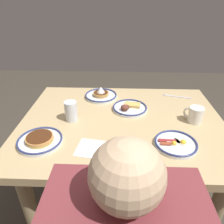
{
  "coord_description": "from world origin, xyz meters",
  "views": [
    {
      "loc": [
        0.02,
        1.09,
        1.44
      ],
      "look_at": [
        0.06,
        -0.05,
        0.78
      ],
      "focal_mm": 33.97,
      "sensor_mm": 36.0,
      "label": 1
    }
  ],
  "objects_px": {
    "coffee_mug": "(195,114)",
    "fork_near": "(177,97)",
    "plate_center_pancakes": "(176,143)",
    "plate_near_main": "(129,108)",
    "drinking_glass": "(71,112)",
    "plate_far_companion": "(101,95)",
    "paper_napkin": "(92,149)",
    "plate_far_side": "(40,140)"
  },
  "relations": [
    {
      "from": "plate_near_main",
      "to": "plate_far_companion",
      "type": "xyz_separation_m",
      "value": [
        0.2,
        -0.18,
        0.0
      ]
    },
    {
      "from": "plate_far_companion",
      "to": "coffee_mug",
      "type": "xyz_separation_m",
      "value": [
        -0.58,
        0.31,
        0.03
      ]
    },
    {
      "from": "coffee_mug",
      "to": "drinking_glass",
      "type": "bearing_deg",
      "value": 0.73
    },
    {
      "from": "plate_far_side",
      "to": "plate_center_pancakes",
      "type": "bearing_deg",
      "value": -179.66
    },
    {
      "from": "plate_center_pancakes",
      "to": "drinking_glass",
      "type": "relative_size",
      "value": 1.77
    },
    {
      "from": "plate_far_companion",
      "to": "fork_near",
      "type": "relative_size",
      "value": 1.18
    },
    {
      "from": "paper_napkin",
      "to": "fork_near",
      "type": "xyz_separation_m",
      "value": [
        -0.56,
        -0.61,
        0.0
      ]
    },
    {
      "from": "coffee_mug",
      "to": "fork_near",
      "type": "height_order",
      "value": "coffee_mug"
    },
    {
      "from": "plate_near_main",
      "to": "plate_far_companion",
      "type": "height_order",
      "value": "plate_far_companion"
    },
    {
      "from": "plate_near_main",
      "to": "paper_napkin",
      "type": "xyz_separation_m",
      "value": [
        0.2,
        0.4,
        -0.01
      ]
    },
    {
      "from": "coffee_mug",
      "to": "paper_napkin",
      "type": "bearing_deg",
      "value": 25.38
    },
    {
      "from": "plate_near_main",
      "to": "plate_center_pancakes",
      "type": "relative_size",
      "value": 1.05
    },
    {
      "from": "plate_near_main",
      "to": "fork_near",
      "type": "height_order",
      "value": "plate_near_main"
    },
    {
      "from": "coffee_mug",
      "to": "drinking_glass",
      "type": "relative_size",
      "value": 0.89
    },
    {
      "from": "plate_far_side",
      "to": "fork_near",
      "type": "relative_size",
      "value": 1.18
    },
    {
      "from": "plate_far_companion",
      "to": "fork_near",
      "type": "bearing_deg",
      "value": -177.46
    },
    {
      "from": "drinking_glass",
      "to": "plate_far_companion",
      "type": "bearing_deg",
      "value": -115.41
    },
    {
      "from": "coffee_mug",
      "to": "fork_near",
      "type": "bearing_deg",
      "value": -85.65
    },
    {
      "from": "fork_near",
      "to": "plate_far_side",
      "type": "bearing_deg",
      "value": 34.46
    },
    {
      "from": "plate_near_main",
      "to": "paper_napkin",
      "type": "bearing_deg",
      "value": 63.84
    },
    {
      "from": "drinking_glass",
      "to": "fork_near",
      "type": "height_order",
      "value": "drinking_glass"
    },
    {
      "from": "fork_near",
      "to": "coffee_mug",
      "type": "bearing_deg",
      "value": 94.35
    },
    {
      "from": "plate_near_main",
      "to": "drinking_glass",
      "type": "relative_size",
      "value": 1.85
    },
    {
      "from": "plate_center_pancakes",
      "to": "drinking_glass",
      "type": "xyz_separation_m",
      "value": [
        0.58,
        -0.22,
        0.04
      ]
    },
    {
      "from": "plate_far_side",
      "to": "drinking_glass",
      "type": "relative_size",
      "value": 1.9
    },
    {
      "from": "plate_near_main",
      "to": "fork_near",
      "type": "bearing_deg",
      "value": -150.08
    },
    {
      "from": "plate_far_companion",
      "to": "plate_center_pancakes",
      "type": "bearing_deg",
      "value": 128.26
    },
    {
      "from": "drinking_glass",
      "to": "paper_napkin",
      "type": "bearing_deg",
      "value": 120.16
    },
    {
      "from": "plate_far_companion",
      "to": "plate_far_side",
      "type": "height_order",
      "value": "plate_far_companion"
    },
    {
      "from": "plate_far_side",
      "to": "paper_napkin",
      "type": "height_order",
      "value": "plate_far_side"
    },
    {
      "from": "drinking_glass",
      "to": "plate_far_side",
      "type": "bearing_deg",
      "value": 62.27
    },
    {
      "from": "plate_far_companion",
      "to": "coffee_mug",
      "type": "height_order",
      "value": "coffee_mug"
    },
    {
      "from": "plate_near_main",
      "to": "plate_far_side",
      "type": "xyz_separation_m",
      "value": [
        0.47,
        0.36,
        0.0
      ]
    },
    {
      "from": "coffee_mug",
      "to": "plate_far_companion",
      "type": "bearing_deg",
      "value": -27.83
    },
    {
      "from": "plate_center_pancakes",
      "to": "coffee_mug",
      "type": "bearing_deg",
      "value": -124.43
    },
    {
      "from": "drinking_glass",
      "to": "plate_center_pancakes",
      "type": "bearing_deg",
      "value": 158.94
    },
    {
      "from": "drinking_glass",
      "to": "fork_near",
      "type": "bearing_deg",
      "value": -154.24
    },
    {
      "from": "plate_center_pancakes",
      "to": "paper_napkin",
      "type": "xyz_separation_m",
      "value": [
        0.42,
        0.04,
        -0.01
      ]
    },
    {
      "from": "coffee_mug",
      "to": "paper_napkin",
      "type": "relative_size",
      "value": 0.72
    },
    {
      "from": "plate_center_pancakes",
      "to": "plate_near_main",
      "type": "bearing_deg",
      "value": -58.02
    },
    {
      "from": "plate_near_main",
      "to": "plate_far_side",
      "type": "distance_m",
      "value": 0.6
    },
    {
      "from": "paper_napkin",
      "to": "drinking_glass",
      "type": "bearing_deg",
      "value": -59.84
    }
  ]
}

